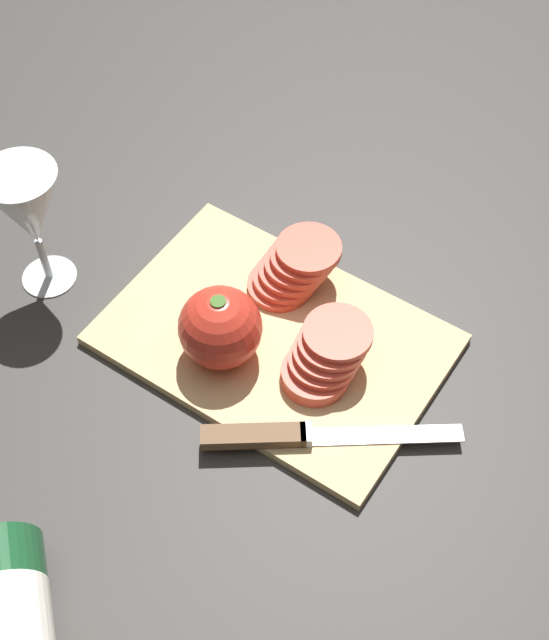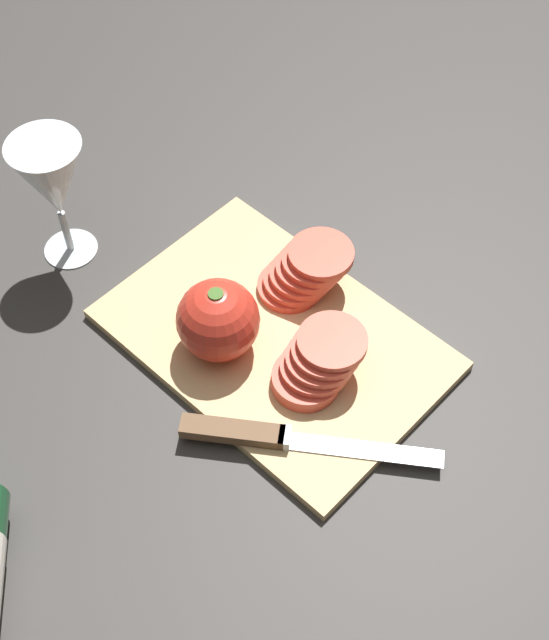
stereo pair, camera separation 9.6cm
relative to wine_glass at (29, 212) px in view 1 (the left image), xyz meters
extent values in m
plane|color=#383533|center=(-0.31, -0.05, -0.11)|extent=(3.00, 3.00, 0.00)
cube|color=tan|center=(-0.27, -0.07, -0.11)|extent=(0.36, 0.25, 0.01)
cylinder|color=white|center=(-0.27, 0.34, -0.07)|extent=(0.12, 0.12, 0.08)
cylinder|color=silver|center=(0.00, 0.00, -0.11)|extent=(0.06, 0.06, 0.00)
cylinder|color=silver|center=(0.00, 0.00, -0.08)|extent=(0.01, 0.01, 0.06)
cone|color=silver|center=(0.00, 0.00, 0.00)|extent=(0.08, 0.08, 0.10)
cone|color=beige|center=(0.00, 0.00, -0.03)|extent=(0.03, 0.03, 0.03)
sphere|color=red|center=(-0.24, -0.02, -0.05)|extent=(0.09, 0.09, 0.09)
cylinder|color=#47702D|center=(-0.24, -0.02, -0.01)|extent=(0.02, 0.02, 0.01)
cube|color=silver|center=(-0.44, -0.03, -0.10)|extent=(0.14, 0.11, 0.00)
cube|color=silver|center=(-0.37, 0.02, -0.09)|extent=(0.02, 0.03, 0.01)
cube|color=brown|center=(-0.33, 0.05, -0.09)|extent=(0.10, 0.08, 0.01)
cylinder|color=#DB4C38|center=(-0.34, -0.04, -0.10)|extent=(0.07, 0.07, 0.01)
cylinder|color=#DB4C38|center=(-0.34, -0.05, -0.09)|extent=(0.07, 0.07, 0.01)
cylinder|color=#DB4C38|center=(-0.34, -0.06, -0.08)|extent=(0.07, 0.07, 0.01)
cylinder|color=#DB4C38|center=(-0.34, -0.06, -0.07)|extent=(0.07, 0.07, 0.01)
cylinder|color=#DB4C38|center=(-0.35, -0.07, -0.06)|extent=(0.07, 0.07, 0.01)
cylinder|color=#DB4C38|center=(-0.35, -0.08, -0.05)|extent=(0.07, 0.07, 0.01)
cylinder|color=#DB4C38|center=(-0.24, -0.13, -0.10)|extent=(0.07, 0.07, 0.01)
cylinder|color=#DB4C38|center=(-0.24, -0.14, -0.09)|extent=(0.07, 0.07, 0.01)
cylinder|color=#DB4C38|center=(-0.25, -0.14, -0.08)|extent=(0.07, 0.07, 0.01)
cylinder|color=#DB4C38|center=(-0.25, -0.15, -0.07)|extent=(0.07, 0.07, 0.01)
cylinder|color=#DB4C38|center=(-0.26, -0.15, -0.06)|extent=(0.07, 0.07, 0.01)
cylinder|color=#DB4C38|center=(-0.26, -0.16, -0.05)|extent=(0.07, 0.07, 0.01)
camera|label=1|loc=(-0.59, 0.41, 0.70)|focal=50.00mm
camera|label=2|loc=(-0.67, 0.35, 0.70)|focal=50.00mm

